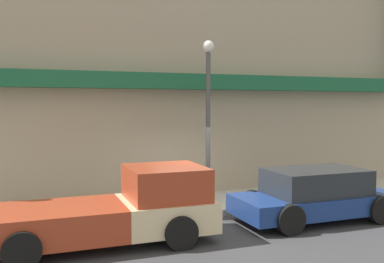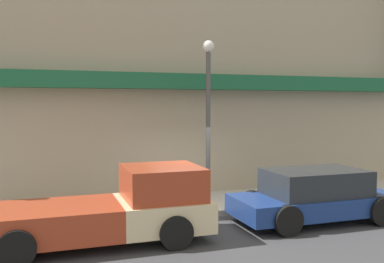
{
  "view_description": "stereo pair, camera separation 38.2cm",
  "coord_description": "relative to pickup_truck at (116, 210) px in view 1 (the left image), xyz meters",
  "views": [
    {
      "loc": [
        -4.43,
        -10.91,
        3.18
      ],
      "look_at": [
        0.06,
        1.04,
        2.37
      ],
      "focal_mm": 40.0,
      "sensor_mm": 36.0,
      "label": 1
    },
    {
      "loc": [
        -4.07,
        -11.04,
        3.18
      ],
      "look_at": [
        0.06,
        1.04,
        2.37
      ],
      "focal_mm": 40.0,
      "sensor_mm": 36.0,
      "label": 2
    }
  ],
  "objects": [
    {
      "name": "ground_plane",
      "position": [
        2.66,
        1.25,
        -0.76
      ],
      "size": [
        80.0,
        80.0,
        0.0
      ],
      "primitive_type": "plane",
      "color": "#38383A"
    },
    {
      "name": "sidewalk",
      "position": [
        2.66,
        2.55,
        -0.67
      ],
      "size": [
        36.0,
        2.59,
        0.17
      ],
      "color": "#B7B2A8",
      "rests_on": "ground"
    },
    {
      "name": "building",
      "position": [
        2.68,
        5.33,
        5.18
      ],
      "size": [
        19.8,
        3.8,
        11.9
      ],
      "color": "tan",
      "rests_on": "ground"
    },
    {
      "name": "pickup_truck",
      "position": [
        0.0,
        0.0,
        0.0
      ],
      "size": [
        5.23,
        2.17,
        1.71
      ],
      "rotation": [
        0.0,
        0.0,
        0.0
      ],
      "color": "beige",
      "rests_on": "ground"
    },
    {
      "name": "parked_car",
      "position": [
        5.48,
        0.0,
        -0.06
      ],
      "size": [
        4.54,
        2.08,
        1.42
      ],
      "rotation": [
        0.0,
        0.0,
        -0.01
      ],
      "color": "navy",
      "rests_on": "ground"
    },
    {
      "name": "fire_hydrant",
      "position": [
        5.6,
        1.75,
        -0.26
      ],
      "size": [
        0.17,
        0.17,
        0.65
      ],
      "color": "red",
      "rests_on": "sidewalk"
    },
    {
      "name": "street_lamp",
      "position": [
        3.19,
        2.16,
        2.53
      ],
      "size": [
        0.36,
        0.36,
        4.91
      ],
      "color": "#4C4C4C",
      "rests_on": "sidewalk"
    }
  ]
}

